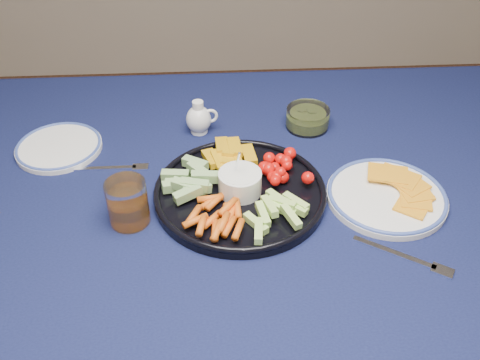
{
  "coord_description": "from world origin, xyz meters",
  "views": [
    {
      "loc": [
        -0.08,
        -0.84,
        1.46
      ],
      "look_at": [
        -0.04,
        -0.01,
        0.79
      ],
      "focal_mm": 40.0,
      "sensor_mm": 36.0,
      "label": 1
    }
  ],
  "objects": [
    {
      "name": "fork_left",
      "position": [
        -0.3,
        0.1,
        0.75
      ],
      "size": [
        0.16,
        0.02,
        0.0
      ],
      "color": "white",
      "rests_on": "dining_table"
    },
    {
      "name": "fork_right",
      "position": [
        0.26,
        -0.2,
        0.75
      ],
      "size": [
        0.16,
        0.11,
        0.0
      ],
      "color": "white",
      "rests_on": "dining_table"
    },
    {
      "name": "pickle_bowl",
      "position": [
        0.14,
        0.24,
        0.77
      ],
      "size": [
        0.1,
        0.1,
        0.05
      ],
      "color": "white",
      "rests_on": "dining_table"
    },
    {
      "name": "juice_tumbler",
      "position": [
        -0.25,
        -0.07,
        0.79
      ],
      "size": [
        0.08,
        0.08,
        0.09
      ],
      "color": "white",
      "rests_on": "dining_table"
    },
    {
      "name": "cheese_plate",
      "position": [
        0.26,
        -0.04,
        0.76
      ],
      "size": [
        0.24,
        0.24,
        0.03
      ],
      "color": "white",
      "rests_on": "dining_table"
    },
    {
      "name": "creamer_pitcher",
      "position": [
        -0.12,
        0.24,
        0.78
      ],
      "size": [
        0.08,
        0.06,
        0.08
      ],
      "color": "white",
      "rests_on": "dining_table"
    },
    {
      "name": "crudite_platter",
      "position": [
        -0.04,
        -0.01,
        0.77
      ],
      "size": [
        0.35,
        0.35,
        0.11
      ],
      "color": "black",
      "rests_on": "dining_table"
    },
    {
      "name": "side_plate_extra",
      "position": [
        -0.44,
        0.18,
        0.75
      ],
      "size": [
        0.19,
        0.19,
        0.02
      ],
      "color": "white",
      "rests_on": "dining_table"
    },
    {
      "name": "dining_table",
      "position": [
        0.0,
        0.0,
        0.66
      ],
      "size": [
        1.67,
        1.07,
        0.75
      ],
      "color": "#50311A",
      "rests_on": "ground"
    }
  ]
}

